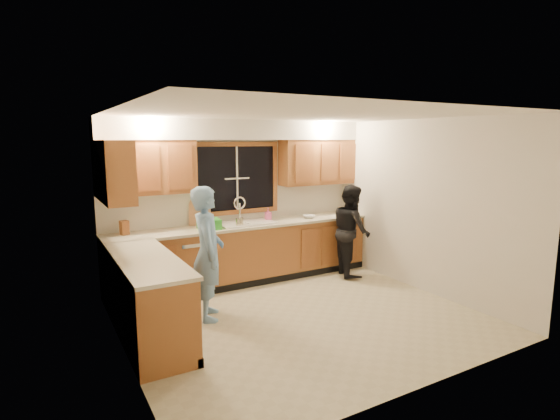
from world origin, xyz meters
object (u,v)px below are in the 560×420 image
(woman, at_px, (351,230))
(bowl, at_px, (309,217))
(dishwasher, at_px, (193,264))
(soap_bottle, at_px, (268,214))
(dish_crate, at_px, (209,224))
(sink, at_px, (245,227))
(stove, at_px, (160,317))
(man, at_px, (208,253))
(knife_block, at_px, (124,228))

(woman, distance_m, bowl, 0.72)
(dishwasher, relative_size, woman, 0.55)
(soap_bottle, height_order, bowl, soap_bottle)
(woman, relative_size, dish_crate, 4.82)
(dish_crate, bearing_deg, sink, 9.40)
(stove, xyz_separation_m, man, (0.80, 0.76, 0.38))
(man, distance_m, soap_bottle, 1.81)
(soap_bottle, bearing_deg, bowl, -9.63)
(man, xyz_separation_m, woman, (2.65, 0.52, -0.08))
(sink, relative_size, bowl, 4.30)
(woman, height_order, knife_block, woman)
(stove, height_order, knife_block, knife_block)
(dishwasher, distance_m, man, 1.14)
(woman, xyz_separation_m, knife_block, (-3.41, 0.65, 0.27))
(sink, relative_size, knife_block, 4.39)
(sink, height_order, knife_block, sink)
(stove, bearing_deg, dish_crate, 55.68)
(man, relative_size, soap_bottle, 7.94)
(man, distance_m, knife_block, 1.41)
(dish_crate, xyz_separation_m, soap_bottle, (1.05, 0.14, 0.03))
(man, bearing_deg, dish_crate, -3.46)
(soap_bottle, bearing_deg, woman, -25.21)
(sink, distance_m, dish_crate, 0.65)
(man, height_order, soap_bottle, man)
(dishwasher, xyz_separation_m, soap_bottle, (1.27, 0.05, 0.61))
(man, bearing_deg, knife_block, 51.14)
(dishwasher, bearing_deg, knife_block, 172.46)
(bowl, bearing_deg, woman, -41.38)
(sink, relative_size, woman, 0.58)
(stove, xyz_separation_m, soap_bottle, (2.22, 1.86, 0.57))
(man, relative_size, dish_crate, 5.35)
(sink, relative_size, soap_bottle, 4.12)
(dish_crate, bearing_deg, woman, -10.88)
(woman, bearing_deg, soap_bottle, 84.24)
(dish_crate, height_order, bowl, dish_crate)
(soap_bottle, bearing_deg, stove, -140.07)
(dishwasher, xyz_separation_m, knife_block, (-0.91, 0.12, 0.61))
(dishwasher, distance_m, dish_crate, 0.63)
(sink, distance_m, dishwasher, 0.96)
(woman, bearing_deg, bowl, 68.06)
(man, xyz_separation_m, dish_crate, (0.38, 0.96, 0.16))
(stove, bearing_deg, man, 43.75)
(bowl, bearing_deg, dish_crate, -179.35)
(man, bearing_deg, soap_bottle, -34.32)
(dish_crate, xyz_separation_m, bowl, (1.76, 0.02, -0.05))
(soap_bottle, bearing_deg, dish_crate, -172.40)
(woman, bearing_deg, sink, 91.29)
(dishwasher, distance_m, knife_block, 1.10)
(stove, xyz_separation_m, knife_block, (0.04, 1.93, 0.57))
(dish_crate, distance_m, soap_bottle, 1.06)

